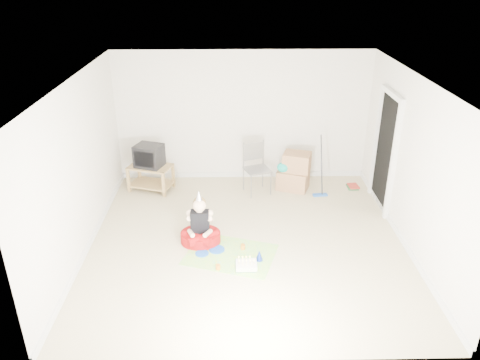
{
  "coord_description": "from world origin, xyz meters",
  "views": [
    {
      "loc": [
        -0.24,
        -6.39,
        4.09
      ],
      "look_at": [
        -0.1,
        0.4,
        0.9
      ],
      "focal_mm": 35.0,
      "sensor_mm": 36.0,
      "label": 1
    }
  ],
  "objects_px": {
    "tv_stand": "(151,176)",
    "cardboard_boxes": "(294,172)",
    "folding_chair": "(257,170)",
    "crt_tv": "(149,156)",
    "seated_woman": "(200,231)",
    "birthday_cake": "(246,266)"
  },
  "relations": [
    {
      "from": "crt_tv",
      "to": "birthday_cake",
      "type": "height_order",
      "value": "crt_tv"
    },
    {
      "from": "cardboard_boxes",
      "to": "birthday_cake",
      "type": "height_order",
      "value": "cardboard_boxes"
    },
    {
      "from": "tv_stand",
      "to": "seated_woman",
      "type": "xyz_separation_m",
      "value": [
        1.07,
        -1.93,
        -0.09
      ]
    },
    {
      "from": "seated_woman",
      "to": "tv_stand",
      "type": "bearing_deg",
      "value": 118.94
    },
    {
      "from": "cardboard_boxes",
      "to": "seated_woman",
      "type": "height_order",
      "value": "seated_woman"
    },
    {
      "from": "crt_tv",
      "to": "birthday_cake",
      "type": "bearing_deg",
      "value": -36.37
    },
    {
      "from": "seated_woman",
      "to": "crt_tv",
      "type": "bearing_deg",
      "value": 118.94
    },
    {
      "from": "tv_stand",
      "to": "birthday_cake",
      "type": "distance_m",
      "value": 3.21
    },
    {
      "from": "tv_stand",
      "to": "cardboard_boxes",
      "type": "distance_m",
      "value": 2.8
    },
    {
      "from": "tv_stand",
      "to": "folding_chair",
      "type": "height_order",
      "value": "folding_chair"
    },
    {
      "from": "tv_stand",
      "to": "seated_woman",
      "type": "distance_m",
      "value": 2.21
    },
    {
      "from": "crt_tv",
      "to": "folding_chair",
      "type": "height_order",
      "value": "folding_chair"
    },
    {
      "from": "tv_stand",
      "to": "cardboard_boxes",
      "type": "xyz_separation_m",
      "value": [
        2.8,
        -0.01,
        0.06
      ]
    },
    {
      "from": "crt_tv",
      "to": "seated_woman",
      "type": "relative_size",
      "value": 0.54
    },
    {
      "from": "folding_chair",
      "to": "seated_woman",
      "type": "xyz_separation_m",
      "value": [
        -1.0,
        -1.76,
        -0.28
      ]
    },
    {
      "from": "folding_chair",
      "to": "tv_stand",
      "type": "bearing_deg",
      "value": 175.23
    },
    {
      "from": "folding_chair",
      "to": "cardboard_boxes",
      "type": "bearing_deg",
      "value": 12.29
    },
    {
      "from": "tv_stand",
      "to": "cardboard_boxes",
      "type": "bearing_deg",
      "value": -0.28
    },
    {
      "from": "cardboard_boxes",
      "to": "crt_tv",
      "type": "bearing_deg",
      "value": 179.72
    },
    {
      "from": "tv_stand",
      "to": "folding_chair",
      "type": "distance_m",
      "value": 2.08
    },
    {
      "from": "folding_chair",
      "to": "seated_woman",
      "type": "distance_m",
      "value": 2.04
    },
    {
      "from": "seated_woman",
      "to": "birthday_cake",
      "type": "distance_m",
      "value": 1.02
    }
  ]
}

